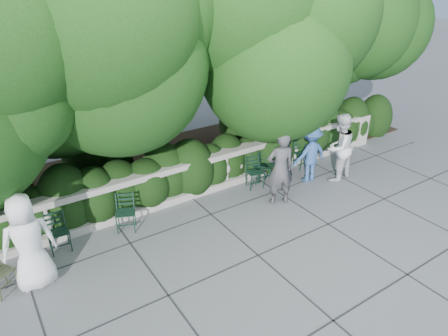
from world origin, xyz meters
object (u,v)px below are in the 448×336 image
chair_a (127,233)px  chair_weathered (11,295)px  person_casual_man (339,147)px  person_businessman (28,242)px  person_older_blue (310,154)px  person_woman_grey (280,169)px  chair_e (262,184)px  chair_c (272,181)px  chair_d (305,170)px  chair_b (63,254)px  chair_f (257,190)px

chair_a → chair_weathered: same height
chair_a → person_casual_man: (5.72, -0.71, 0.93)m
person_businessman → person_older_blue: person_businessman is taller
person_woman_grey → chair_e: bearing=-88.9°
chair_a → person_businessman: 2.20m
chair_a → chair_weathered: (-2.40, -0.61, 0.00)m
chair_e → person_woman_grey: bearing=-86.2°
chair_e → chair_a: bearing=-158.7°
chair_weathered → person_older_blue: size_ratio=0.53×
chair_c → chair_weathered: same height
chair_a → chair_c: 4.20m
chair_c → person_casual_man: bearing=-45.2°
person_older_blue → chair_a: bearing=0.3°
chair_d → person_woman_grey: (-1.82, -0.96, 0.93)m
chair_d → chair_e: same height
chair_b → person_older_blue: bearing=-1.3°
chair_b → chair_c: 5.53m
chair_d → person_casual_man: bearing=-64.6°
person_casual_man → chair_a: bearing=-15.7°
chair_b → person_casual_man: size_ratio=0.45×
chair_c → person_woman_grey: 1.46m
chair_a → chair_f: same height
person_woman_grey → chair_f: bearing=-70.3°
chair_f → person_woman_grey: person_woman_grey is taller
chair_e → person_businessman: person_businessman is taller
person_woman_grey → chair_d: bearing=-135.8°
person_woman_grey → person_casual_man: bearing=-160.6°
chair_e → person_older_blue: (1.17, -0.50, 0.79)m
chair_c → chair_weathered: size_ratio=1.00×
chair_c → chair_f: size_ratio=1.00×
chair_f → chair_weathered: size_ratio=1.00×
person_businessman → person_woman_grey: size_ratio=0.99×
chair_d → chair_a: bearing=-172.8°
chair_f → person_older_blue: 1.71m
chair_d → person_older_blue: size_ratio=0.53×
chair_b → person_woman_grey: size_ratio=0.45×
chair_e → chair_d: bearing=19.1°
chair_e → person_older_blue: 1.49m
chair_a → chair_weathered: bearing=-141.1°
chair_f → chair_e: bearing=41.4°
chair_b → chair_c: size_ratio=1.00×
chair_b → chair_e: 5.19m
chair_c → chair_weathered: 6.63m
chair_e → chair_f: same height
person_businessman → chair_f: bearing=-174.3°
chair_b → person_woman_grey: bearing=-7.7°
chair_c → chair_e: bearing=160.9°
chair_weathered → person_woman_grey: 6.06m
chair_b → person_woman_grey: person_woman_grey is taller
chair_c → person_older_blue: (0.83, -0.48, 0.79)m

